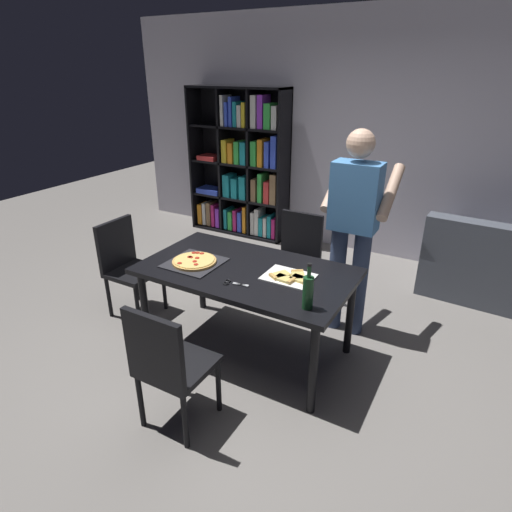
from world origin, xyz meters
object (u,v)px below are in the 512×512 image
kitchen_scissors (232,283)px  bookshelf (243,168)px  dining_table (246,278)px  chair_far_side (297,254)px  person_serving_pizza (353,223)px  wine_bottle (308,292)px  chair_left_end (126,262)px  pepperoni_pizza_on_tray (194,262)px  chair_near_camera (168,362)px

kitchen_scissors → bookshelf: bearing=119.5°
dining_table → chair_far_side: size_ratio=1.80×
dining_table → bookshelf: bearing=121.5°
person_serving_pizza → wine_bottle: size_ratio=5.54×
bookshelf → kitchen_scissors: (1.49, -2.63, -0.16)m
chair_far_side → chair_left_end: 1.61m
chair_left_end → pepperoni_pizza_on_tray: bearing=-7.4°
person_serving_pizza → wine_bottle: person_serving_pizza is taller
chair_left_end → wine_bottle: (1.93, -0.31, 0.36)m
chair_left_end → pepperoni_pizza_on_tray: size_ratio=2.21×
kitchen_scissors → dining_table: bearing=96.9°
wine_bottle → kitchen_scissors: (-0.60, 0.05, -0.11)m
chair_near_camera → bookshelf: 3.65m
chair_near_camera → bookshelf: bearing=113.7°
chair_left_end → chair_far_side: bearing=36.2°
chair_near_camera → chair_left_end: same height
bookshelf → chair_near_camera: bearing=-66.3°
pepperoni_pizza_on_tray → wine_bottle: 1.06m
dining_table → chair_near_camera: 0.96m
dining_table → person_serving_pizza: size_ratio=0.93×
dining_table → chair_far_side: 0.96m
chair_left_end → pepperoni_pizza_on_tray: 0.93m
chair_left_end → chair_near_camera: bearing=-36.2°
chair_far_side → chair_left_end: bearing=-143.8°
bookshelf → pepperoni_pizza_on_tray: (1.05, -2.49, -0.15)m
chair_left_end → pepperoni_pizza_on_tray: (0.89, -0.12, 0.25)m
chair_far_side → bookshelf: bookshelf is taller
dining_table → chair_near_camera: (-0.00, -0.95, -0.16)m
dining_table → pepperoni_pizza_on_tray: bearing=-164.1°
chair_near_camera → bookshelf: size_ratio=0.46×
chair_left_end → bookshelf: (-0.16, 2.37, 0.40)m
chair_near_camera → dining_table: bearing=90.0°
chair_near_camera → kitchen_scissors: chair_near_camera is taller
chair_far_side → pepperoni_pizza_on_tray: chair_far_side is taller
person_serving_pizza → wine_bottle: 1.04m
chair_left_end → wine_bottle: bearing=-9.0°
pepperoni_pizza_on_tray → kitchen_scissors: bearing=-18.2°
chair_far_side → kitchen_scissors: size_ratio=4.58×
chair_near_camera → wine_bottle: (0.64, 0.64, 0.36)m
bookshelf → person_serving_pizza: bookshelf is taller
chair_far_side → dining_table: bearing=-90.0°
pepperoni_pizza_on_tray → chair_left_end: bearing=172.6°
dining_table → chair_left_end: 1.31m
chair_left_end → kitchen_scissors: (1.33, -0.26, 0.24)m
chair_far_side → pepperoni_pizza_on_tray: (-0.41, -1.06, 0.25)m
chair_near_camera → pepperoni_pizza_on_tray: 0.96m
person_serving_pizza → chair_left_end: bearing=-158.9°
person_serving_pizza → kitchen_scissors: size_ratio=8.90×
bookshelf → chair_far_side: bearing=-44.3°
chair_left_end → wine_bottle: wine_bottle is taller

